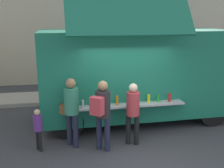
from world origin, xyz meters
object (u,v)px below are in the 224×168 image
object	(u,v)px
trash_bin	(212,82)
customer_rear_waiting	(71,107)
food_truck_main	(135,72)
child_near_queue	(38,126)
customer_mid_with_backpack	(102,109)
customer_front_ordering	(133,109)

from	to	relation	value
trash_bin	customer_rear_waiting	world-z (taller)	customer_rear_waiting
food_truck_main	child_near_queue	size ratio (longest dim) A/B	5.43
customer_mid_with_backpack	child_near_queue	bearing A→B (deg)	117.26
food_truck_main	customer_rear_waiting	xyz separation A→B (m)	(-2.07, -1.59, -0.51)
food_truck_main	customer_rear_waiting	size ratio (longest dim) A/B	3.25
food_truck_main	customer_front_ordering	xyz separation A→B (m)	(-0.52, -1.77, -0.59)
customer_mid_with_backpack	child_near_queue	size ratio (longest dim) A/B	1.66
customer_front_ordering	child_near_queue	xyz separation A→B (m)	(-2.38, 0.09, -0.34)
child_near_queue	customer_mid_with_backpack	bearing A→B (deg)	-41.46
customer_front_ordering	child_near_queue	world-z (taller)	customer_front_ordering
customer_front_ordering	customer_rear_waiting	size ratio (longest dim) A/B	0.91
food_truck_main	customer_mid_with_backpack	bearing A→B (deg)	-125.42
customer_front_ordering	child_near_queue	distance (m)	2.41
customer_front_ordering	food_truck_main	bearing A→B (deg)	4.52
food_truck_main	customer_front_ordering	distance (m)	1.94
food_truck_main	child_near_queue	distance (m)	3.48
customer_front_ordering	child_near_queue	size ratio (longest dim) A/B	1.52
customer_rear_waiting	trash_bin	bearing A→B (deg)	-7.39
trash_bin	customer_rear_waiting	distance (m)	7.33
trash_bin	customer_mid_with_backpack	distance (m)	6.97
customer_mid_with_backpack	customer_rear_waiting	distance (m)	0.83
customer_front_ordering	customer_mid_with_backpack	bearing A→B (deg)	125.12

